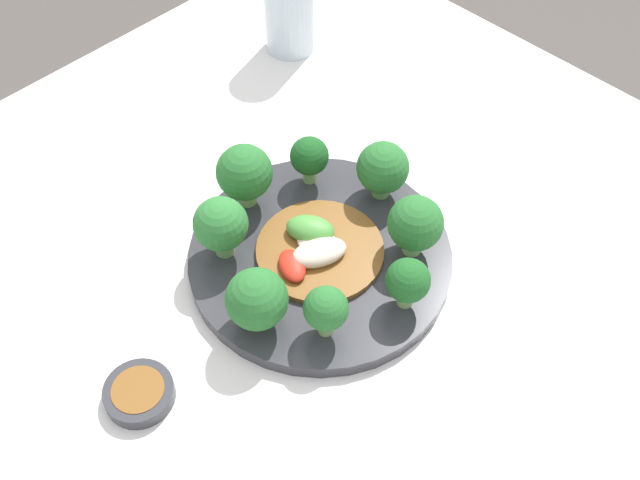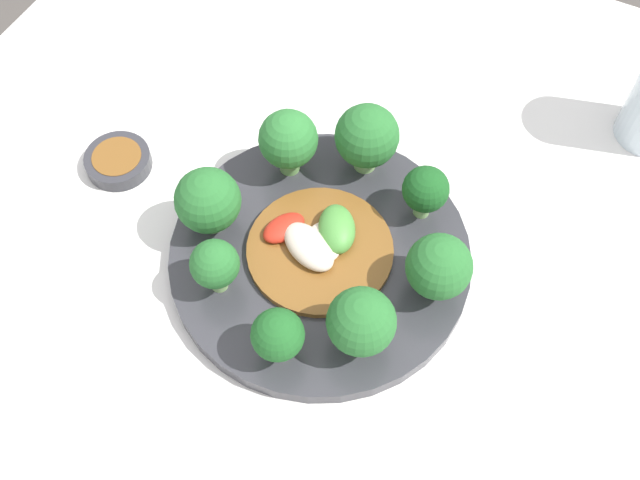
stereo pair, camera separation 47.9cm
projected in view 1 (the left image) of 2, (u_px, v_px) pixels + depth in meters
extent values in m
cube|color=silver|center=(313.00, 401.00, 1.06)|extent=(0.90, 0.87, 0.71)
cylinder|color=#333338|center=(320.00, 257.00, 0.76)|extent=(0.27, 0.27, 0.02)
cylinder|color=#70A356|center=(381.00, 188.00, 0.80)|extent=(0.02, 0.02, 0.02)
sphere|color=#286B2D|center=(383.00, 168.00, 0.77)|extent=(0.06, 0.06, 0.06)
cylinder|color=#89B76B|center=(247.00, 194.00, 0.79)|extent=(0.02, 0.02, 0.02)
sphere|color=#286B2D|center=(244.00, 172.00, 0.76)|extent=(0.06, 0.06, 0.06)
cylinder|color=#89B76B|center=(310.00, 173.00, 0.81)|extent=(0.01, 0.01, 0.02)
sphere|color=#19511E|center=(309.00, 156.00, 0.79)|extent=(0.04, 0.04, 0.04)
cylinder|color=#70A356|center=(224.00, 245.00, 0.75)|extent=(0.02, 0.02, 0.02)
sphere|color=#2D7533|center=(221.00, 224.00, 0.72)|extent=(0.05, 0.05, 0.05)
cylinder|color=#89B76B|center=(326.00, 325.00, 0.69)|extent=(0.01, 0.01, 0.02)
sphere|color=#286B2D|center=(326.00, 308.00, 0.67)|extent=(0.04, 0.04, 0.04)
cylinder|color=#89B76B|center=(405.00, 297.00, 0.71)|extent=(0.01, 0.01, 0.02)
sphere|color=#1E5B23|center=(408.00, 280.00, 0.69)|extent=(0.04, 0.04, 0.04)
cylinder|color=#89B76B|center=(412.00, 244.00, 0.75)|extent=(0.02, 0.02, 0.02)
sphere|color=#286B2D|center=(416.00, 223.00, 0.72)|extent=(0.06, 0.06, 0.06)
cylinder|color=#89B76B|center=(259.00, 318.00, 0.70)|extent=(0.02, 0.02, 0.02)
sphere|color=#286B2D|center=(257.00, 299.00, 0.67)|extent=(0.06, 0.06, 0.06)
cylinder|color=brown|center=(320.00, 250.00, 0.75)|extent=(0.13, 0.13, 0.01)
ellipsoid|color=red|center=(292.00, 266.00, 0.73)|extent=(0.04, 0.05, 0.01)
ellipsoid|color=beige|center=(319.00, 253.00, 0.74)|extent=(0.07, 0.05, 0.02)
ellipsoid|color=beige|center=(318.00, 243.00, 0.75)|extent=(0.04, 0.05, 0.01)
ellipsoid|color=#4C933D|center=(313.00, 230.00, 0.76)|extent=(0.05, 0.06, 0.02)
cylinder|color=silver|center=(289.00, 4.00, 0.94)|extent=(0.06, 0.06, 0.13)
cylinder|color=#333338|center=(139.00, 393.00, 0.67)|extent=(0.06, 0.06, 0.01)
cylinder|color=brown|center=(138.00, 390.00, 0.66)|extent=(0.05, 0.05, 0.00)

